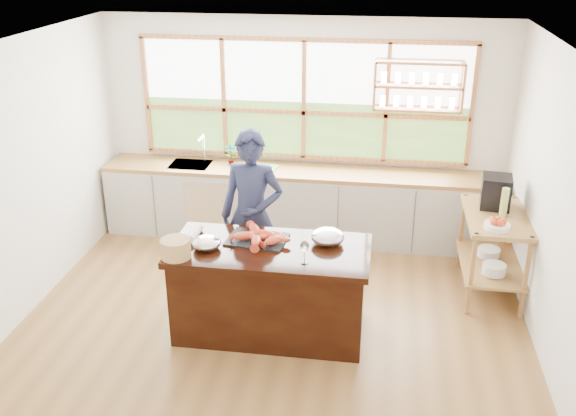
% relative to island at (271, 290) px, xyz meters
% --- Properties ---
extents(ground_plane, '(5.00, 5.00, 0.00)m').
position_rel_island_xyz_m(ground_plane, '(0.00, 0.20, -0.45)').
color(ground_plane, olive).
extents(room_shell, '(5.02, 4.52, 2.71)m').
position_rel_island_xyz_m(room_shell, '(0.02, 0.71, 1.30)').
color(room_shell, silver).
rests_on(room_shell, ground_plane).
extents(back_counter, '(4.90, 0.63, 0.90)m').
position_rel_island_xyz_m(back_counter, '(-0.02, 2.14, 0.00)').
color(back_counter, '#B8B5AE').
rests_on(back_counter, ground_plane).
extents(right_shelf_unit, '(0.62, 1.10, 0.90)m').
position_rel_island_xyz_m(right_shelf_unit, '(2.19, 1.09, 0.15)').
color(right_shelf_unit, olive).
rests_on(right_shelf_unit, ground_plane).
extents(island, '(1.85, 0.90, 0.90)m').
position_rel_island_xyz_m(island, '(0.00, 0.00, 0.00)').
color(island, black).
rests_on(island, ground_plane).
extents(cook, '(0.69, 0.49, 1.81)m').
position_rel_island_xyz_m(cook, '(-0.31, 0.69, 0.45)').
color(cook, '#1D213C').
rests_on(cook, ground_plane).
extents(potted_plant, '(0.17, 0.14, 0.27)m').
position_rel_island_xyz_m(potted_plant, '(-0.89, 2.20, 0.58)').
color(potted_plant, slate).
rests_on(potted_plant, back_counter).
extents(cutting_board, '(0.46, 0.38, 0.01)m').
position_rel_island_xyz_m(cutting_board, '(-0.50, 2.14, 0.45)').
color(cutting_board, green).
rests_on(cutting_board, back_counter).
extents(espresso_machine, '(0.33, 0.35, 0.34)m').
position_rel_island_xyz_m(espresso_machine, '(2.19, 1.31, 0.62)').
color(espresso_machine, black).
rests_on(espresso_machine, right_shelf_unit).
extents(wine_bottle, '(0.08, 0.08, 0.31)m').
position_rel_island_xyz_m(wine_bottle, '(2.24, 1.07, 0.60)').
color(wine_bottle, '#A7BC5D').
rests_on(wine_bottle, right_shelf_unit).
extents(fruit_bowl, '(0.25, 0.25, 0.11)m').
position_rel_island_xyz_m(fruit_bowl, '(2.14, 0.75, 0.49)').
color(fruit_bowl, white).
rests_on(fruit_bowl, right_shelf_unit).
extents(slate_board, '(0.59, 0.46, 0.02)m').
position_rel_island_xyz_m(slate_board, '(-0.15, 0.14, 0.45)').
color(slate_board, black).
rests_on(slate_board, island).
extents(lobster_pile, '(0.52, 0.48, 0.08)m').
position_rel_island_xyz_m(lobster_pile, '(-0.13, 0.11, 0.50)').
color(lobster_pile, '#C65723').
rests_on(lobster_pile, slate_board).
extents(mixing_bowl_left, '(0.27, 0.27, 0.13)m').
position_rel_island_xyz_m(mixing_bowl_left, '(-0.58, -0.10, 0.50)').
color(mixing_bowl_left, silver).
rests_on(mixing_bowl_left, island).
extents(mixing_bowl_right, '(0.32, 0.32, 0.15)m').
position_rel_island_xyz_m(mixing_bowl_right, '(0.52, 0.18, 0.51)').
color(mixing_bowl_right, silver).
rests_on(mixing_bowl_right, island).
extents(wine_glass, '(0.08, 0.08, 0.22)m').
position_rel_island_xyz_m(wine_glass, '(0.35, -0.25, 0.61)').
color(wine_glass, silver).
rests_on(wine_glass, island).
extents(wicker_basket, '(0.27, 0.27, 0.17)m').
position_rel_island_xyz_m(wicker_basket, '(-0.80, -0.30, 0.53)').
color(wicker_basket, tan).
rests_on(wicker_basket, island).
extents(parchment_roll, '(0.09, 0.30, 0.08)m').
position_rel_island_xyz_m(parchment_roll, '(-0.75, 0.12, 0.49)').
color(parchment_roll, white).
rests_on(parchment_roll, island).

